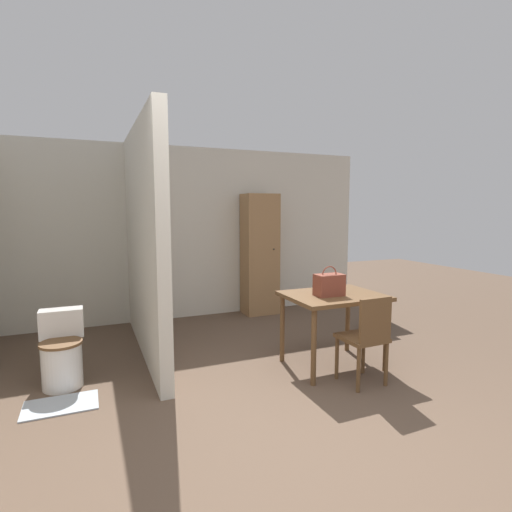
{
  "coord_description": "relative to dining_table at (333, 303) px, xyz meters",
  "views": [
    {
      "loc": [
        -1.3,
        -2.04,
        1.6
      ],
      "look_at": [
        0.28,
        1.68,
        1.13
      ],
      "focal_mm": 28.0,
      "sensor_mm": 36.0,
      "label": 1
    }
  ],
  "objects": [
    {
      "name": "partition_wall",
      "position": [
        -1.7,
        1.18,
        0.59
      ],
      "size": [
        0.12,
        2.53,
        2.5
      ],
      "color": "beige",
      "rests_on": "ground_plane"
    },
    {
      "name": "space_heater",
      "position": [
        1.2,
        0.83,
        -0.43
      ],
      "size": [
        0.24,
        0.22,
        0.45
      ],
      "color": "#2D2D33",
      "rests_on": "ground_plane"
    },
    {
      "name": "ground_plane",
      "position": [
        -0.96,
        -1.29,
        -0.66
      ],
      "size": [
        16.0,
        16.0,
        0.0
      ],
      "primitive_type": "plane",
      "color": "brown"
    },
    {
      "name": "toilet",
      "position": [
        -2.53,
        0.6,
        -0.36
      ],
      "size": [
        0.38,
        0.51,
        0.67
      ],
      "color": "white",
      "rests_on": "ground_plane"
    },
    {
      "name": "bath_mat",
      "position": [
        -2.53,
        0.15,
        -0.65
      ],
      "size": [
        0.57,
        0.36,
        0.01
      ],
      "color": "#B2BCC6",
      "rests_on": "ground_plane"
    },
    {
      "name": "wooden_chair",
      "position": [
        0.03,
        -0.49,
        -0.2
      ],
      "size": [
        0.39,
        0.39,
        0.84
      ],
      "rotation": [
        0.0,
        0.0,
        0.03
      ],
      "color": "brown",
      "rests_on": "ground_plane"
    },
    {
      "name": "wooden_cabinet",
      "position": [
        0.16,
        2.23,
        0.26
      ],
      "size": [
        0.51,
        0.41,
        1.83
      ],
      "color": "#997047",
      "rests_on": "ground_plane"
    },
    {
      "name": "dining_table",
      "position": [
        0.0,
        0.0,
        0.0
      ],
      "size": [
        0.95,
        0.75,
        0.75
      ],
      "color": "brown",
      "rests_on": "ground_plane"
    },
    {
      "name": "handbag",
      "position": [
        -0.08,
        -0.04,
        0.21
      ],
      "size": [
        0.28,
        0.17,
        0.3
      ],
      "color": "brown",
      "rests_on": "dining_table"
    },
    {
      "name": "wall_back",
      "position": [
        -0.96,
        2.51,
        0.59
      ],
      "size": [
        5.79,
        0.12,
        2.5
      ],
      "color": "beige",
      "rests_on": "ground_plane"
    }
  ]
}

